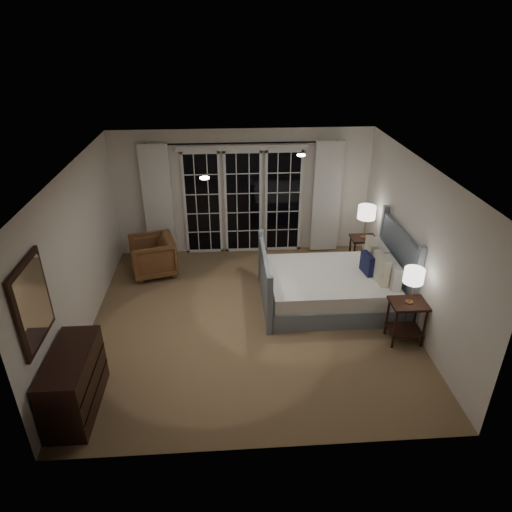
{
  "coord_description": "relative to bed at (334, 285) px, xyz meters",
  "views": [
    {
      "loc": [
        -0.34,
        -6.03,
        4.28
      ],
      "look_at": [
        0.1,
        0.17,
        1.05
      ],
      "focal_mm": 32.0,
      "sensor_mm": 36.0,
      "label": 1
    }
  ],
  "objects": [
    {
      "name": "lamp_left",
      "position": [
        0.83,
        -1.1,
        0.78
      ],
      "size": [
        0.28,
        0.28,
        0.55
      ],
      "color": "#B27947",
      "rests_on": "nightstand_left"
    },
    {
      "name": "curtain_left",
      "position": [
        -3.07,
        1.98,
        0.82
      ],
      "size": [
        0.55,
        0.1,
        2.25
      ],
      "primitive_type": "cube",
      "color": "white",
      "rests_on": "curtain_rod"
    },
    {
      "name": "wall_front",
      "position": [
        -1.42,
        -2.9,
        0.92
      ],
      "size": [
        5.0,
        0.02,
        2.5
      ],
      "primitive_type": "cube",
      "color": "silver",
      "rests_on": "floor"
    },
    {
      "name": "armchair",
      "position": [
        -3.15,
        1.21,
        0.04
      ],
      "size": [
        0.98,
        0.97,
        0.73
      ],
      "primitive_type": "imported",
      "rotation": [
        0.0,
        0.0,
        -1.3
      ],
      "color": "brown",
      "rests_on": "floor"
    },
    {
      "name": "wall_left",
      "position": [
        -3.92,
        -0.4,
        0.92
      ],
      "size": [
        0.02,
        5.0,
        2.5
      ],
      "primitive_type": "cube",
      "color": "silver",
      "rests_on": "floor"
    },
    {
      "name": "nightstand_right",
      "position": [
        0.83,
        1.22,
        0.07
      ],
      "size": [
        0.47,
        0.38,
        0.62
      ],
      "color": "black",
      "rests_on": "floor"
    },
    {
      "name": "curtain_rod",
      "position": [
        -1.42,
        2.0,
        1.92
      ],
      "size": [
        3.5,
        0.03,
        0.03
      ],
      "primitive_type": "cylinder",
      "rotation": [
        0.0,
        1.57,
        0.0
      ],
      "color": "black",
      "rests_on": "wall_back"
    },
    {
      "name": "mirror",
      "position": [
        -3.88,
        -2.14,
        1.22
      ],
      "size": [
        0.05,
        0.85,
        1.0
      ],
      "color": "black",
      "rests_on": "wall_left"
    },
    {
      "name": "downlight_b",
      "position": [
        -2.02,
        -0.8,
        2.16
      ],
      "size": [
        0.12,
        0.12,
        0.01
      ],
      "primitive_type": "cylinder",
      "color": "white",
      "rests_on": "ceiling"
    },
    {
      "name": "nightstand_left",
      "position": [
        0.83,
        -1.1,
        0.11
      ],
      "size": [
        0.52,
        0.41,
        0.67
      ],
      "color": "black",
      "rests_on": "floor"
    },
    {
      "name": "curtain_right",
      "position": [
        0.23,
        1.98,
        0.82
      ],
      "size": [
        0.55,
        0.1,
        2.25
      ],
      "primitive_type": "cube",
      "color": "white",
      "rests_on": "curtain_rod"
    },
    {
      "name": "ceiling",
      "position": [
        -1.42,
        -0.4,
        2.17
      ],
      "size": [
        5.0,
        5.0,
        0.0
      ],
      "primitive_type": "plane",
      "rotation": [
        3.14,
        0.0,
        0.0
      ],
      "color": "white",
      "rests_on": "wall_back"
    },
    {
      "name": "wall_right",
      "position": [
        1.08,
        -0.4,
        0.92
      ],
      "size": [
        0.02,
        5.0,
        2.5
      ],
      "primitive_type": "cube",
      "color": "silver",
      "rests_on": "floor"
    },
    {
      "name": "downlight_a",
      "position": [
        -0.62,
        0.2,
        2.16
      ],
      "size": [
        0.12,
        0.12,
        0.01
      ],
      "primitive_type": "cylinder",
      "color": "white",
      "rests_on": "ceiling"
    },
    {
      "name": "french_doors",
      "position": [
        -1.42,
        2.06,
        0.76
      ],
      "size": [
        2.5,
        0.04,
        2.2
      ],
      "color": "black",
      "rests_on": "wall_back"
    },
    {
      "name": "dresser",
      "position": [
        -3.65,
        -2.14,
        0.08
      ],
      "size": [
        0.49,
        1.16,
        0.82
      ],
      "color": "black",
      "rests_on": "floor"
    },
    {
      "name": "wall_back",
      "position": [
        -1.42,
        2.1,
        0.92
      ],
      "size": [
        5.0,
        0.02,
        2.5
      ],
      "primitive_type": "cube",
      "color": "silver",
      "rests_on": "floor"
    },
    {
      "name": "lamp_right",
      "position": [
        0.83,
        1.22,
        0.79
      ],
      "size": [
        0.33,
        0.33,
        0.63
      ],
      "color": "#B27947",
      "rests_on": "nightstand_right"
    },
    {
      "name": "bed",
      "position": [
        0.0,
        0.0,
        0.0
      ],
      "size": [
        2.24,
        1.61,
        1.31
      ],
      "color": "gray",
      "rests_on": "floor"
    },
    {
      "name": "floor",
      "position": [
        -1.42,
        -0.4,
        -0.33
      ],
      "size": [
        5.0,
        5.0,
        0.0
      ],
      "primitive_type": "plane",
      "color": "brown",
      "rests_on": "ground"
    }
  ]
}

